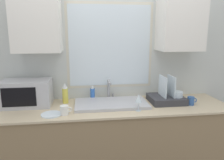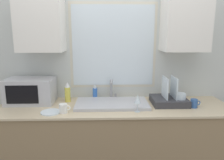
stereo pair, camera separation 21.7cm
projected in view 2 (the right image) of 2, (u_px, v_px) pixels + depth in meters
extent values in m
cube|color=#8C7251|center=(114.00, 148.00, 2.37)|extent=(2.37, 0.63, 0.92)
cube|color=#C6B28E|center=(114.00, 107.00, 2.27)|extent=(2.40, 0.66, 0.02)
cube|color=silver|center=(113.00, 66.00, 2.53)|extent=(6.00, 0.06, 2.60)
cube|color=beige|center=(113.00, 46.00, 2.45)|extent=(0.97, 0.01, 0.95)
cube|color=silver|center=(113.00, 46.00, 2.45)|extent=(0.91, 0.01, 0.89)
cube|color=white|center=(40.00, 19.00, 2.21)|extent=(0.46, 0.32, 0.66)
cube|color=white|center=(185.00, 19.00, 2.26)|extent=(0.46, 0.32, 0.66)
cube|color=#B2B2B7|center=(112.00, 104.00, 2.28)|extent=(0.75, 0.40, 0.03)
cylinder|color=#99999E|center=(111.00, 89.00, 2.49)|extent=(0.03, 0.03, 0.22)
cylinder|color=#99999E|center=(111.00, 82.00, 2.40)|extent=(0.03, 0.14, 0.03)
cylinder|color=#99999E|center=(116.00, 96.00, 2.51)|extent=(0.02, 0.02, 0.06)
cube|color=#B2B2B7|center=(31.00, 91.00, 2.33)|extent=(0.49, 0.30, 0.27)
cube|color=black|center=(22.00, 95.00, 2.18)|extent=(0.32, 0.01, 0.19)
cube|color=#333338|center=(169.00, 101.00, 2.32)|extent=(0.36, 0.33, 0.07)
cube|color=silver|center=(165.00, 88.00, 2.28)|extent=(0.01, 0.22, 0.22)
cube|color=silver|center=(174.00, 87.00, 2.29)|extent=(0.01, 0.22, 0.22)
cylinder|color=silver|center=(180.00, 96.00, 2.26)|extent=(0.12, 0.12, 0.06)
cylinder|color=#D8CC4C|center=(68.00, 94.00, 2.39)|extent=(0.06, 0.06, 0.16)
cone|color=silver|center=(67.00, 85.00, 2.36)|extent=(0.06, 0.06, 0.06)
cylinder|color=blue|center=(95.00, 94.00, 2.48)|extent=(0.05, 0.05, 0.13)
cylinder|color=white|center=(95.00, 87.00, 2.47)|extent=(0.03, 0.03, 0.03)
cylinder|color=white|center=(63.00, 108.00, 2.05)|extent=(0.08, 0.08, 0.09)
torus|color=white|center=(68.00, 108.00, 2.05)|extent=(0.05, 0.01, 0.05)
cylinder|color=silver|center=(137.00, 111.00, 2.10)|extent=(0.06, 0.06, 0.00)
cylinder|color=silver|center=(137.00, 107.00, 2.09)|extent=(0.01, 0.01, 0.08)
cone|color=silver|center=(138.00, 99.00, 2.07)|extent=(0.06, 0.06, 0.09)
cylinder|color=#335999|center=(194.00, 103.00, 2.20)|extent=(0.07, 0.07, 0.09)
torus|color=#335999|center=(198.00, 103.00, 2.20)|extent=(0.05, 0.01, 0.05)
cylinder|color=silver|center=(51.00, 112.00, 2.06)|extent=(0.19, 0.19, 0.01)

